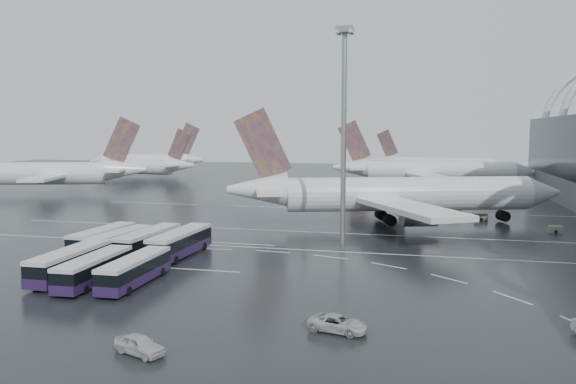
% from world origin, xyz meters
% --- Properties ---
extents(ground, '(420.00, 420.00, 0.00)m').
position_xyz_m(ground, '(0.00, 0.00, 0.00)').
color(ground, black).
rests_on(ground, ground).
extents(lane_marking_near, '(120.00, 0.25, 0.01)m').
position_xyz_m(lane_marking_near, '(0.00, -2.00, 0.01)').
color(lane_marking_near, white).
rests_on(lane_marking_near, ground).
extents(lane_marking_mid, '(120.00, 0.25, 0.01)m').
position_xyz_m(lane_marking_mid, '(0.00, 12.00, 0.01)').
color(lane_marking_mid, white).
rests_on(lane_marking_mid, ground).
extents(lane_marking_far, '(120.00, 0.25, 0.01)m').
position_xyz_m(lane_marking_far, '(0.00, 40.00, 0.01)').
color(lane_marking_far, white).
rests_on(lane_marking_far, ground).
extents(bus_bay_line_south, '(28.00, 0.25, 0.01)m').
position_xyz_m(bus_bay_line_south, '(-24.00, -16.00, 0.01)').
color(bus_bay_line_south, white).
rests_on(bus_bay_line_south, ground).
extents(bus_bay_line_north, '(28.00, 0.25, 0.01)m').
position_xyz_m(bus_bay_line_north, '(-24.00, 0.00, 0.01)').
color(bus_bay_line_north, white).
rests_on(bus_bay_line_north, ground).
extents(airliner_main, '(59.32, 51.41, 20.56)m').
position_xyz_m(airliner_main, '(5.35, 23.62, 5.15)').
color(airliner_main, white).
rests_on(airliner_main, ground).
extents(airliner_gate_b, '(56.83, 50.76, 19.72)m').
position_xyz_m(airliner_gate_b, '(12.57, 87.01, 4.94)').
color(airliner_gate_b, white).
rests_on(airliner_gate_b, ground).
extents(airliner_gate_c, '(48.15, 43.74, 17.32)m').
position_xyz_m(airliner_gate_c, '(15.11, 133.80, 4.33)').
color(airliner_gate_c, white).
rests_on(airliner_gate_c, ground).
extents(jet_remote_west, '(46.40, 37.69, 20.46)m').
position_xyz_m(jet_remote_west, '(-83.26, 53.87, 5.28)').
color(jet_remote_west, white).
rests_on(jet_remote_west, ground).
extents(jet_remote_mid, '(40.32, 32.55, 17.54)m').
position_xyz_m(jet_remote_mid, '(-81.32, 96.19, 4.53)').
color(jet_remote_mid, white).
rests_on(jet_remote_mid, ground).
extents(jet_remote_far, '(45.28, 36.44, 19.77)m').
position_xyz_m(jet_remote_far, '(-89.19, 114.15, 5.10)').
color(jet_remote_far, white).
rests_on(jet_remote_far, ground).
extents(bus_row_near_a, '(3.45, 12.63, 3.08)m').
position_xyz_m(bus_row_near_a, '(-32.32, -8.88, 1.69)').
color(bus_row_near_a, '#1E1239').
rests_on(bus_row_near_a, ground).
extents(bus_row_near_b, '(3.98, 12.22, 2.95)m').
position_xyz_m(bus_row_near_b, '(-29.15, -9.73, 1.62)').
color(bus_row_near_b, '#1E1239').
rests_on(bus_row_near_b, ground).
extents(bus_row_near_c, '(3.68, 13.22, 3.22)m').
position_xyz_m(bus_row_near_c, '(-25.05, -9.50, 1.77)').
color(bus_row_near_c, '#1E1239').
rests_on(bus_row_near_c, ground).
extents(bus_row_near_d, '(3.62, 13.77, 3.37)m').
position_xyz_m(bus_row_near_d, '(-20.35, -9.63, 1.85)').
color(bus_row_near_d, '#1E1239').
rests_on(bus_row_near_d, ground).
extents(bus_row_far_a, '(3.40, 13.18, 3.23)m').
position_xyz_m(bus_row_far_a, '(-27.77, -22.66, 1.77)').
color(bus_row_far_a, '#1E1239').
rests_on(bus_row_far_a, ground).
extents(bus_row_far_b, '(3.24, 12.33, 3.01)m').
position_xyz_m(bus_row_far_b, '(-23.84, -24.25, 1.66)').
color(bus_row_far_b, '#1E1239').
rests_on(bus_row_far_b, ground).
extents(bus_row_far_c, '(3.09, 12.26, 3.01)m').
position_xyz_m(bus_row_far_c, '(-19.30, -23.65, 1.65)').
color(bus_row_far_c, '#1E1239').
rests_on(bus_row_far_c, ground).
extents(van_curve_a, '(5.31, 3.26, 1.37)m').
position_xyz_m(van_curve_a, '(4.04, -32.76, 0.69)').
color(van_curve_a, '#BDBDBD').
rests_on(van_curve_a, ground).
extents(van_curve_b, '(4.59, 3.07, 1.45)m').
position_xyz_m(van_curve_b, '(-9.55, -40.86, 0.73)').
color(van_curve_b, '#BDBDBD').
rests_on(van_curve_b, ground).
extents(floodlight_mast, '(2.39, 2.39, 31.19)m').
position_xyz_m(floodlight_mast, '(-0.66, 3.89, 19.62)').
color(floodlight_mast, gray).
rests_on(floodlight_mast, ground).
extents(gse_cart_belly_b, '(2.32, 1.37, 1.27)m').
position_xyz_m(gse_cart_belly_b, '(21.39, 31.30, 0.63)').
color(gse_cart_belly_b, slate).
rests_on(gse_cart_belly_b, ground).
extents(gse_cart_belly_d, '(2.08, 1.23, 1.14)m').
position_xyz_m(gse_cart_belly_d, '(31.91, 20.70, 0.57)').
color(gse_cart_belly_d, slate).
rests_on(gse_cart_belly_d, ground).
extents(gse_cart_belly_e, '(2.41, 1.42, 1.31)m').
position_xyz_m(gse_cart_belly_e, '(16.98, 35.67, 0.66)').
color(gse_cart_belly_e, orange).
rests_on(gse_cart_belly_e, ground).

